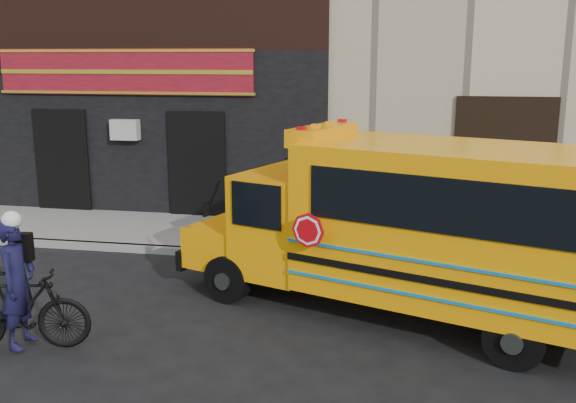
% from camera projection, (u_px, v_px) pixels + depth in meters
% --- Properties ---
extents(ground, '(120.00, 120.00, 0.00)m').
position_uv_depth(ground, '(284.00, 311.00, 10.33)').
color(ground, black).
rests_on(ground, ground).
extents(curb, '(40.00, 0.20, 0.15)m').
position_uv_depth(curb, '(308.00, 258.00, 12.80)').
color(curb, gray).
rests_on(curb, ground).
extents(sidewalk, '(40.00, 3.00, 0.15)m').
position_uv_depth(sidewalk, '(319.00, 238.00, 14.24)').
color(sidewalk, slate).
rests_on(sidewalk, ground).
extents(school_bus, '(7.21, 4.35, 2.92)m').
position_uv_depth(school_bus, '(413.00, 224.00, 9.80)').
color(school_bus, black).
rests_on(school_bus, ground).
extents(bicycle, '(1.99, 0.96, 1.15)m').
position_uv_depth(bicycle, '(21.00, 310.00, 8.88)').
color(bicycle, black).
rests_on(bicycle, ground).
extents(cyclist, '(0.47, 0.69, 1.82)m').
position_uv_depth(cyclist, '(18.00, 287.00, 8.82)').
color(cyclist, black).
rests_on(cyclist, ground).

